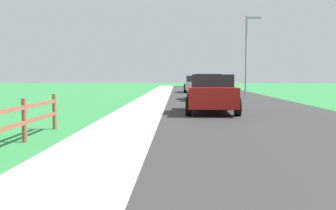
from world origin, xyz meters
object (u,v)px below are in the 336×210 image
object	(u,v)px
parked_car_blue	(208,87)
parked_car_silver	(196,84)
parked_suv_red	(212,93)
street_lamp	(248,48)

from	to	relation	value
parked_car_blue	parked_car_silver	distance (m)	10.92
parked_car_blue	parked_car_silver	world-z (taller)	parked_car_blue
parked_suv_red	parked_car_silver	bearing A→B (deg)	89.26
parked_car_blue	parked_suv_red	bearing A→B (deg)	-93.30
parked_car_blue	street_lamp	distance (m)	7.67
parked_suv_red	parked_car_silver	distance (m)	19.95
parked_car_silver	street_lamp	size ratio (longest dim) A/B	0.73
parked_suv_red	street_lamp	bearing A→B (deg)	75.47
parked_suv_red	street_lamp	xyz separation A→B (m)	(3.96, 15.29, 2.82)
parked_car_blue	parked_car_silver	xyz separation A→B (m)	(-0.26, 10.92, -0.04)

